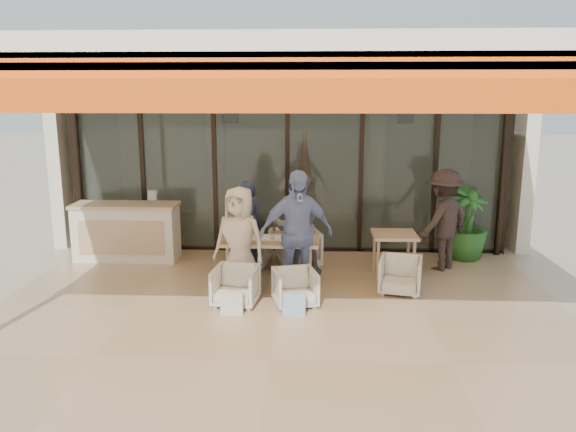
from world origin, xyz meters
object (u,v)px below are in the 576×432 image
dining_table (270,241)px  chair_far_left (250,246)px  diner_grey (298,225)px  side_chair (400,274)px  diner_periwinkle (296,233)px  chair_near_left (236,284)px  potted_palm (466,223)px  host_counter (127,232)px  chair_far_right (299,246)px  diner_cream (239,241)px  standing_woman (444,220)px  side_table (394,240)px  diner_navy (247,228)px  chair_near_right (295,286)px

dining_table → chair_far_left: size_ratio=2.15×
diner_grey → side_chair: 1.84m
diner_periwinkle → side_chair: bearing=-13.9°
chair_far_left → chair_near_left: (0.00, -1.90, -0.04)m
dining_table → potted_palm: potted_palm is taller
host_counter → chair_far_left: (2.23, -0.19, -0.18)m
chair_far_right → side_chair: chair_far_right is taller
host_counter → dining_table: 2.88m
host_counter → diner_cream: size_ratio=1.14×
diner_grey → standing_woman: standing_woman is taller
chair_near_left → standing_woman: bearing=35.6°
diner_cream → side_table: bearing=36.7°
diner_cream → diner_periwinkle: (0.84, 0.00, 0.12)m
dining_table → chair_near_left: dining_table is taller
chair_far_left → diner_cream: diner_cream is taller
side_chair → diner_navy: bearing=173.6°
chair_far_right → diner_navy: size_ratio=0.45×
chair_far_right → diner_navy: diner_navy is taller
chair_far_left → diner_periwinkle: bearing=129.3°
side_table → diner_grey: bearing=177.4°
host_counter → chair_far_left: host_counter is taller
chair_far_left → diner_grey: (0.84, -0.50, 0.50)m
diner_grey → chair_far_left: bearing=-43.8°
side_chair → diner_cream: bearing=-165.6°
chair_far_left → chair_near_right: chair_far_left is taller
chair_far_right → diner_grey: diner_grey is taller
chair_far_left → side_table: 2.48m
host_counter → side_table: 4.69m
diner_navy → diner_cream: 0.90m
chair_far_left → dining_table: bearing=122.0°
chair_far_right → diner_periwinkle: (0.00, -1.40, 0.58)m
dining_table → diner_cream: size_ratio=0.93×
chair_near_left → side_chair: side_chair is taller
side_table → chair_far_right: bearing=159.8°
diner_cream → side_chair: diner_cream is taller
side_chair → standing_woman: (0.87, 1.19, 0.55)m
chair_far_left → diner_navy: (0.00, -0.50, 0.44)m
standing_woman → diner_navy: bearing=-33.3°
diner_navy → side_chair: diner_navy is taller
diner_periwinkle → diner_cream: bearing=163.2°
diner_cream → diner_periwinkle: diner_periwinkle is taller
potted_palm → standing_woman: bearing=-131.0°
diner_cream → standing_woman: (3.27, 1.27, 0.05)m
chair_far_left → chair_near_left: bearing=98.4°
host_counter → potted_palm: bearing=2.9°
chair_near_right → standing_woman: standing_woman is taller
dining_table → diner_cream: (-0.41, -0.46, 0.12)m
diner_periwinkle → side_table: (1.56, 0.83, -0.30)m
diner_navy → dining_table: bearing=119.1°
diner_periwinkle → side_table: size_ratio=2.51×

